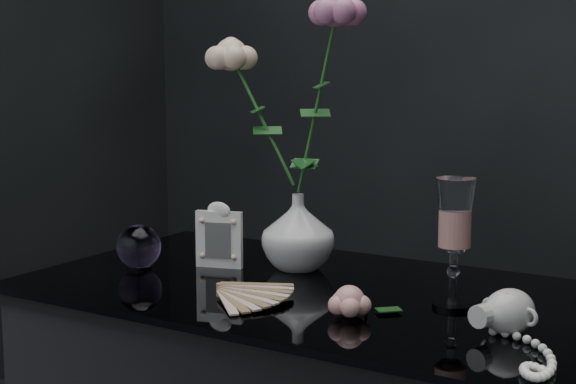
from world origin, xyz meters
The scene contains 8 objects.
vase centered at (-0.10, 0.15, 0.83)m, with size 0.14×0.14×0.15m, color silver.
wine_glass centered at (0.24, 0.05, 0.87)m, with size 0.06×0.06×0.21m, color white, non-canonical shape.
picture_frame centered at (-0.24, 0.08, 0.83)m, with size 0.10×0.07×0.13m, color white, non-canonical shape.
paperweight centered at (-0.37, -0.01, 0.80)m, with size 0.09×0.09×0.09m, color #AD80D0, non-canonical shape.
paper_fan centered at (-0.12, -0.08, 0.77)m, with size 0.25×0.19×0.03m, color #FBE9C9, non-canonical shape.
loose_rose centered at (0.12, -0.08, 0.79)m, with size 0.11×0.15×0.05m, color #E8A096, non-canonical shape.
pearl_jar centered at (0.35, -0.03, 0.80)m, with size 0.23×0.24×0.07m, color silver, non-canonical shape.
roses centered at (-0.12, 0.15, 1.10)m, with size 0.31×0.12×0.43m.
Camera 1 is at (0.66, -1.15, 1.13)m, focal length 50.00 mm.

